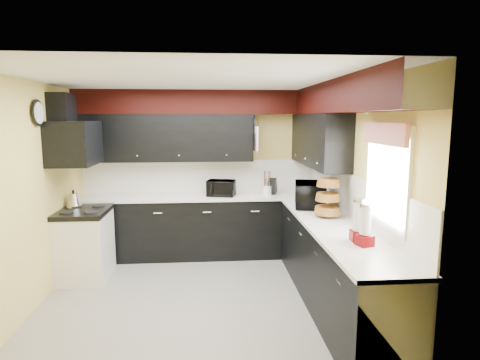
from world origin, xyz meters
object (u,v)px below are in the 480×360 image
Objects in this scene: toaster_oven at (221,188)px; microwave at (310,195)px; kettle at (74,200)px; utensil_crock at (267,190)px; knife_block at (272,187)px.

toaster_oven is 0.70× the size of microwave.
utensil_crock is at bearing 10.71° from kettle.
toaster_oven is at bearing -179.54° from utensil_crock.
toaster_oven is 2.88× the size of utensil_crock.
microwave reaches higher than utensil_crock.
utensil_crock is at bearing 14.83° from toaster_oven.
toaster_oven is 1.42m from microwave.
microwave reaches higher than knife_block.
utensil_crock is at bearing 39.26° from microwave.
utensil_crock is at bearing -131.33° from knife_block.
knife_block is (0.79, 0.05, 0.00)m from toaster_oven.
microwave is at bearing -21.90° from toaster_oven.
kettle is (-3.13, 0.34, -0.09)m from microwave.
kettle reaches higher than utensil_crock.
utensil_crock is 0.11m from knife_block.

